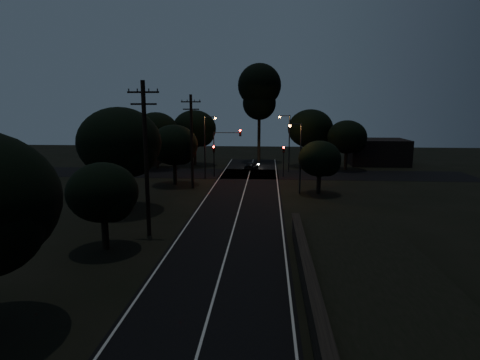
{
  "coord_description": "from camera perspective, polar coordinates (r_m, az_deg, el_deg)",
  "views": [
    {
      "loc": [
        2.58,
        -12.43,
        9.31
      ],
      "look_at": [
        0.0,
        24.0,
        2.5
      ],
      "focal_mm": 30.0,
      "sensor_mm": 36.0,
      "label": 1
    }
  ],
  "objects": [
    {
      "name": "tree_left_d",
      "position": [
        47.81,
        -9.16,
        4.79
      ],
      "size": [
        5.61,
        5.61,
        7.12
      ],
      "color": "black",
      "rests_on": "ground"
    },
    {
      "name": "building_right",
      "position": [
        68.1,
        18.89,
        3.83
      ],
      "size": [
        9.0,
        7.0,
        4.0
      ],
      "primitive_type": "cube",
      "color": "black",
      "rests_on": "ground"
    },
    {
      "name": "retaining_wall",
      "position": [
        18.45,
        20.85,
        -18.29
      ],
      "size": [
        6.93,
        26.0,
        1.6
      ],
      "color": "black",
      "rests_on": "ground"
    },
    {
      "name": "streetlight_a",
      "position": [
        51.26,
        -4.84,
        5.29
      ],
      "size": [
        1.66,
        0.26,
        8.0
      ],
      "color": "black",
      "rests_on": "ground"
    },
    {
      "name": "signal_right",
      "position": [
        52.86,
        6.22,
        3.46
      ],
      "size": [
        0.28,
        0.35,
        4.1
      ],
      "color": "black",
      "rests_on": "ground"
    },
    {
      "name": "streetlight_b",
      "position": [
        56.69,
        6.83,
        5.76
      ],
      "size": [
        1.66,
        0.26,
        8.0
      ],
      "color": "black",
      "rests_on": "ground"
    },
    {
      "name": "tree_left_b",
      "position": [
        27.06,
        -18.71,
        -1.91
      ],
      "size": [
        4.52,
        4.52,
        5.75
      ],
      "color": "black",
      "rests_on": "ground"
    },
    {
      "name": "tree_far_w",
      "position": [
        60.67,
        -11.67,
        6.67
      ],
      "size": [
        6.55,
        6.55,
        8.35
      ],
      "color": "black",
      "rests_on": "ground"
    },
    {
      "name": "tree_far_e",
      "position": [
        60.62,
        15.17,
        5.81
      ],
      "size": [
        5.68,
        5.68,
        7.21
      ],
      "color": "black",
      "rests_on": "ground"
    },
    {
      "name": "car",
      "position": [
        59.13,
        1.64,
        2.06
      ],
      "size": [
        2.17,
        3.59,
        1.14
      ],
      "primitive_type": "imported",
      "rotation": [
        0.0,
        0.0,
        2.88
      ],
      "color": "black",
      "rests_on": "ground"
    },
    {
      "name": "building_left",
      "position": [
        68.64,
        -15.22,
        4.24
      ],
      "size": [
        10.0,
        8.0,
        4.4
      ],
      "primitive_type": "cube",
      "color": "black",
      "rests_on": "ground"
    },
    {
      "name": "signal_left",
      "position": [
        53.3,
        -3.73,
        3.56
      ],
      "size": [
        0.28,
        0.35,
        4.1
      ],
      "color": "black",
      "rests_on": "ground"
    },
    {
      "name": "utility_pole_far",
      "position": [
        45.41,
        -6.89,
        5.65
      ],
      "size": [
        2.2,
        0.3,
        10.5
      ],
      "color": "black",
      "rests_on": "ground"
    },
    {
      "name": "tree_right_a",
      "position": [
        43.08,
        11.47,
        2.85
      ],
      "size": [
        4.48,
        4.48,
        5.7
      ],
      "color": "black",
      "rests_on": "ground"
    },
    {
      "name": "tree_far_ne",
      "position": [
        62.75,
        10.22,
        7.06
      ],
      "size": [
        6.92,
        6.92,
        8.75
      ],
      "color": "black",
      "rests_on": "ground"
    },
    {
      "name": "tall_pine",
      "position": [
        67.49,
        2.77,
        12.51
      ],
      "size": [
        7.09,
        7.09,
        16.11
      ],
      "color": "black",
      "rests_on": "ground"
    },
    {
      "name": "utility_pole_mid",
      "position": [
        28.96,
        -13.24,
        3.2
      ],
      "size": [
        2.2,
        0.3,
        11.0
      ],
      "color": "black",
      "rests_on": "ground"
    },
    {
      "name": "tree_left_c",
      "position": [
        36.76,
        -16.45,
        4.89
      ],
      "size": [
        7.28,
        7.28,
        9.2
      ],
      "color": "black",
      "rests_on": "ground"
    },
    {
      "name": "streetlight_c",
      "position": [
        42.84,
        8.39,
        3.8
      ],
      "size": [
        1.46,
        0.26,
        7.5
      ],
      "color": "black",
      "rests_on": "ground"
    },
    {
      "name": "road_surface",
      "position": [
        44.61,
        0.65,
        -1.47
      ],
      "size": [
        60.0,
        70.0,
        0.03
      ],
      "color": "black",
      "rests_on": "ground"
    },
    {
      "name": "tree_far_nw",
      "position": [
        63.43,
        -6.3,
        7.12
      ],
      "size": [
        6.8,
        6.8,
        8.61
      ],
      "color": "black",
      "rests_on": "ground"
    },
    {
      "name": "signal_mast",
      "position": [
        52.94,
        -1.93,
        5.17
      ],
      "size": [
        3.7,
        0.35,
        6.25
      ],
      "color": "black",
      "rests_on": "ground"
    }
  ]
}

